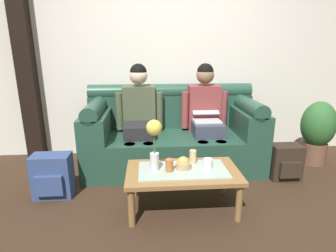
% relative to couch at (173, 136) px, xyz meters
% --- Properties ---
extents(ground_plane, '(14.00, 14.00, 0.00)m').
position_rel_couch_xyz_m(ground_plane, '(0.00, -1.17, -0.37)').
color(ground_plane, '#382619').
extents(back_wall_patterned, '(6.00, 0.12, 2.90)m').
position_rel_couch_xyz_m(back_wall_patterned, '(0.00, 0.53, 1.08)').
color(back_wall_patterned, silver).
rests_on(back_wall_patterned, ground_plane).
extents(timber_pillar, '(0.20, 0.20, 2.90)m').
position_rel_couch_xyz_m(timber_pillar, '(-1.76, 0.41, 1.08)').
color(timber_pillar, black).
rests_on(timber_pillar, ground_plane).
extents(couch, '(2.02, 0.88, 0.96)m').
position_rel_couch_xyz_m(couch, '(0.00, 0.00, 0.00)').
color(couch, '#234738').
rests_on(couch, ground_plane).
extents(person_left, '(0.56, 0.67, 1.22)m').
position_rel_couch_xyz_m(person_left, '(-0.39, -0.00, 0.28)').
color(person_left, '#232326').
rests_on(person_left, ground_plane).
extents(person_right, '(0.56, 0.67, 1.22)m').
position_rel_couch_xyz_m(person_right, '(0.39, -0.00, 0.28)').
color(person_right, '#383D4C').
rests_on(person_right, ground_plane).
extents(coffee_table, '(0.98, 0.55, 0.38)m').
position_rel_couch_xyz_m(coffee_table, '(0.00, -0.96, -0.05)').
color(coffee_table, olive).
rests_on(coffee_table, ground_plane).
extents(flower_vase, '(0.13, 0.13, 0.45)m').
position_rel_couch_xyz_m(flower_vase, '(-0.24, -0.95, 0.30)').
color(flower_vase, silver).
rests_on(flower_vase, coffee_table).
extents(snack_bowl, '(0.14, 0.14, 0.11)m').
position_rel_couch_xyz_m(snack_bowl, '(0.01, -0.93, 0.04)').
color(snack_bowl, tan).
rests_on(snack_bowl, coffee_table).
extents(cup_near_left, '(0.07, 0.07, 0.11)m').
position_rel_couch_xyz_m(cup_near_left, '(-0.12, -0.98, 0.06)').
color(cup_near_left, '#B26633').
rests_on(cup_near_left, coffee_table).
extents(cup_near_right, '(0.08, 0.08, 0.08)m').
position_rel_couch_xyz_m(cup_near_right, '(0.22, -0.94, 0.05)').
color(cup_near_right, white).
rests_on(cup_near_right, coffee_table).
extents(cup_far_center, '(0.06, 0.06, 0.12)m').
position_rel_couch_xyz_m(cup_far_center, '(0.11, -0.83, 0.07)').
color(cup_far_center, '#DBB77A').
rests_on(cup_far_center, coffee_table).
extents(backpack_left, '(0.36, 0.25, 0.43)m').
position_rel_couch_xyz_m(backpack_left, '(-1.21, -0.66, -0.16)').
color(backpack_left, '#33477A').
rests_on(backpack_left, ground_plane).
extents(backpack_right, '(0.32, 0.25, 0.39)m').
position_rel_couch_xyz_m(backpack_right, '(1.19, -0.47, -0.18)').
color(backpack_right, '#2D2319').
rests_on(backpack_right, ground_plane).
extents(potted_plant, '(0.40, 0.40, 0.78)m').
position_rel_couch_xyz_m(potted_plant, '(1.77, -0.08, 0.06)').
color(potted_plant, brown).
rests_on(potted_plant, ground_plane).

